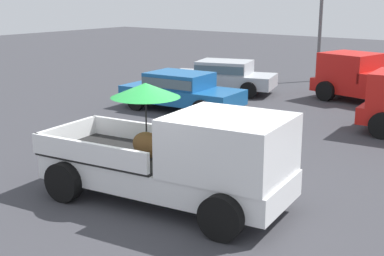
{
  "coord_description": "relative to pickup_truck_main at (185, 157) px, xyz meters",
  "views": [
    {
      "loc": [
        6.5,
        -7.66,
        4.05
      ],
      "look_at": [
        -0.54,
        1.61,
        1.1
      ],
      "focal_mm": 50.22,
      "sensor_mm": 36.0,
      "label": 1
    }
  ],
  "objects": [
    {
      "name": "pickup_truck_main",
      "position": [
        0.0,
        0.0,
        0.0
      ],
      "size": [
        5.25,
        2.78,
        2.35
      ],
      "rotation": [
        0.0,
        0.0,
        0.13
      ],
      "color": "black",
      "rests_on": "ground"
    },
    {
      "name": "parked_sedan_far",
      "position": [
        -5.53,
        6.85,
        -0.24
      ],
      "size": [
        4.44,
        2.26,
        1.33
      ],
      "rotation": [
        0.0,
        0.0,
        0.09
      ],
      "color": "black",
      "rests_on": "ground"
    },
    {
      "name": "motel_sign",
      "position": [
        -4.41,
        15.78,
        2.72
      ],
      "size": [
        1.4,
        0.16,
        5.28
      ],
      "color": "#59595B",
      "rests_on": "ground"
    },
    {
      "name": "ground_plane",
      "position": [
        -0.46,
        -0.06,
        -0.98
      ],
      "size": [
        80.0,
        80.0,
        0.0
      ],
      "primitive_type": "plane",
      "color": "#38383D"
    },
    {
      "name": "pickup_truck_red",
      "position": [
        -0.57,
        12.13,
        -0.11
      ],
      "size": [
        5.07,
        2.93,
        1.8
      ],
      "rotation": [
        0.0,
        0.0,
        2.93
      ],
      "color": "black",
      "rests_on": "ground"
    },
    {
      "name": "parked_sedan_near",
      "position": [
        -6.23,
        10.54,
        -0.24
      ],
      "size": [
        4.63,
        2.94,
        1.33
      ],
      "rotation": [
        0.0,
        0.0,
        3.44
      ],
      "color": "black",
      "rests_on": "ground"
    }
  ]
}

